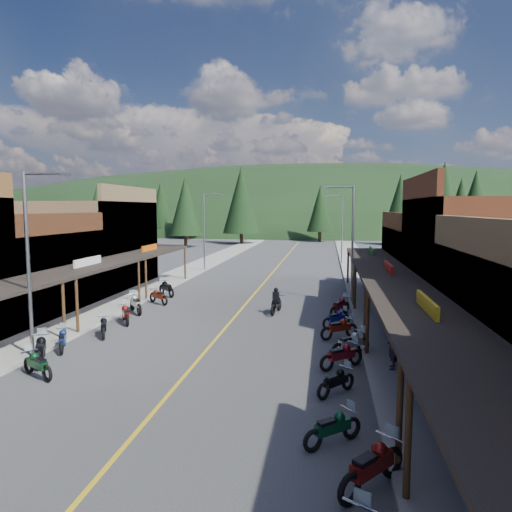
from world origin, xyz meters
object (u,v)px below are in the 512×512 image
at_px(bike_west_4, 37,363).
at_px(streetlight_2, 350,238).
at_px(shop_west_3, 90,245).
at_px(pine_4, 400,204).
at_px(bike_west_8, 125,313).
at_px(pedestrian_east_a, 393,346).
at_px(pine_9, 461,209).
at_px(bike_east_2, 372,464).
at_px(shop_east_2, 490,266).
at_px(bike_west_11, 166,287).
at_px(streetlight_0, 31,257).
at_px(pine_8, 138,212).
at_px(pedestrian_east_b, 365,275).
at_px(streetlight_1, 205,228).
at_px(pine_1, 187,205).
at_px(bike_east_9, 340,306).
at_px(bike_east_3, 333,426).
at_px(bike_east_6, 351,342).
at_px(shop_east_3, 442,263).
at_px(bike_east_8, 336,318).
at_px(pine_5, 475,200).
at_px(bike_west_10, 158,295).
at_px(shop_west_2, 12,273).
at_px(pine_0, 97,208).
at_px(bike_west_5, 41,348).
at_px(pine_11, 443,203).
at_px(bike_east_4, 336,380).
at_px(pine_3, 320,208).
at_px(bike_west_9, 136,303).
at_px(pine_2, 241,200).
at_px(rider_on_bike, 276,303).
at_px(bike_west_7, 104,326).
at_px(bike_east_5, 342,354).
at_px(pine_10, 185,206).
at_px(pine_7, 161,205).
at_px(streetlight_3, 341,226).
at_px(bike_west_6, 63,339).

bearing_deg(bike_west_4, streetlight_2, -8.96).
relative_size(shop_west_3, pine_4, 0.87).
bearing_deg(bike_west_8, pedestrian_east_a, -54.21).
height_order(pine_9, bike_east_2, pine_9).
distance_m(shop_east_2, bike_west_11, 21.38).
distance_m(streetlight_0, pine_8, 48.42).
height_order(shop_west_3, pedestrian_east_b, shop_west_3).
xyz_separation_m(streetlight_1, pine_4, (24.95, 38.00, 2.78)).
distance_m(pine_1, bike_east_9, 72.93).
distance_m(bike_east_3, bike_east_6, 7.88).
xyz_separation_m(shop_east_3, bike_west_4, (-19.27, -19.27, -1.96)).
relative_size(shop_west_3, bike_east_8, 5.68).
distance_m(pine_5, bike_west_10, 77.72).
bearing_deg(shop_east_2, streetlight_0, -159.63).
distance_m(shop_west_2, pine_5, 85.16).
relative_size(shop_east_3, pine_0, 0.99).
distance_m(bike_west_5, bike_east_8, 14.63).
height_order(pine_11, bike_east_9, pine_11).
distance_m(streetlight_0, pine_1, 77.94).
height_order(streetlight_1, bike_east_4, streetlight_1).
bearing_deg(shop_east_2, pedestrian_east_b, 113.15).
bearing_deg(shop_east_2, bike_west_5, -157.94).
bearing_deg(pine_3, streetlight_1, -103.98).
bearing_deg(pine_1, bike_west_4, -76.66).
bearing_deg(pine_5, pine_0, -172.30).
relative_size(pine_0, bike_west_9, 4.77).
distance_m(pine_2, bike_east_3, 71.45).
height_order(bike_west_10, bike_east_4, bike_west_10).
distance_m(bike_west_8, rider_on_bike, 8.98).
distance_m(bike_west_7, bike_west_10, 7.96).
xyz_separation_m(pine_2, bike_east_5, (16.05, -63.15, -7.39)).
relative_size(streetlight_2, bike_east_5, 3.79).
height_order(shop_east_3, bike_west_11, shop_east_3).
bearing_deg(bike_west_9, pine_5, 21.60).
bearing_deg(pine_10, shop_east_2, -56.65).
relative_size(rider_on_bike, pedestrian_east_a, 1.21).
xyz_separation_m(pine_7, pine_8, (10.00, -36.00, -1.26)).
bearing_deg(bike_west_10, streetlight_3, 9.11).
relative_size(pine_9, pine_11, 0.87).
height_order(streetlight_1, pine_9, pine_9).
bearing_deg(pine_11, bike_east_5, -107.91).
xyz_separation_m(shop_east_2, streetlight_1, (-20.74, 20.30, 0.94)).
xyz_separation_m(shop_east_2, bike_west_6, (-20.27, -6.41, -2.96)).
bearing_deg(bike_east_9, pine_5, 95.77).
distance_m(bike_west_8, bike_east_3, 16.38).
height_order(bike_west_4, pedestrian_east_b, pedestrian_east_b).
xyz_separation_m(pine_10, bike_west_8, (12.20, -49.60, -6.19)).
bearing_deg(bike_west_7, bike_west_11, 66.83).
bearing_deg(streetlight_3, pine_7, 130.26).
xyz_separation_m(bike_west_9, pedestrian_east_b, (14.75, 11.24, 0.44)).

